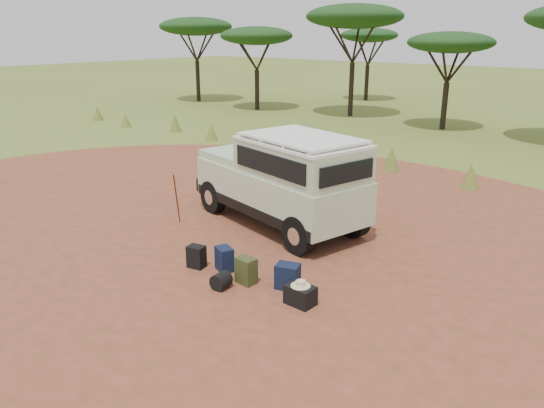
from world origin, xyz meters
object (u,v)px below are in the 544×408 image
Objects in this scene: backpack_olive at (246,271)px; hard_case at (300,295)px; duffel_navy at (288,276)px; backpack_black at (196,257)px; walking_staff at (177,199)px; backpack_navy at (224,259)px; safari_vehicle at (283,181)px.

backpack_olive is 1.36m from hard_case.
backpack_black is at bearing 174.28° from duffel_navy.
backpack_black is 0.93× the size of hard_case.
backpack_olive is at bearing -57.91° from walking_staff.
backpack_black is 0.94× the size of backpack_navy.
hard_case is at bearing -52.75° from walking_staff.
backpack_navy is 0.95× the size of backpack_olive.
safari_vehicle reaches higher than backpack_navy.
backpack_olive is at bearing -178.44° from hard_case.
walking_staff is 3.02× the size of backpack_black.
backpack_black is at bearing -70.03° from walking_staff.
duffel_navy is at bearing 29.83° from backpack_navy.
hard_case is at bearing 3.84° from backpack_olive.
safari_vehicle reaches higher than walking_staff.
hard_case is (4.98, -1.35, -0.52)m from walking_staff.
backpack_olive is 1.08× the size of duffel_navy.
walking_staff is 2.79× the size of hard_case.
hard_case is at bearing -34.15° from safari_vehicle.
hard_case is (2.86, -3.07, -0.99)m from safari_vehicle.
backpack_olive is at bearing -50.93° from safari_vehicle.
backpack_navy is at bearing 12.72° from backpack_black.
duffel_navy is at bearing -37.08° from safari_vehicle.
backpack_black is 1.32m from backpack_olive.
backpack_black is at bearing -170.38° from backpack_olive.
walking_staff reaches higher than duffel_navy.
safari_vehicle is at bearing 120.39° from backpack_olive.
duffel_navy is 0.69m from hard_case.
walking_staff is 3.15m from backpack_navy.
backpack_olive is (3.62, -1.35, -0.44)m from walking_staff.
backpack_navy is (0.56, 0.27, 0.02)m from backpack_black.
duffel_navy is (2.27, -2.70, -0.93)m from safari_vehicle.
backpack_black is 0.90× the size of backpack_olive.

